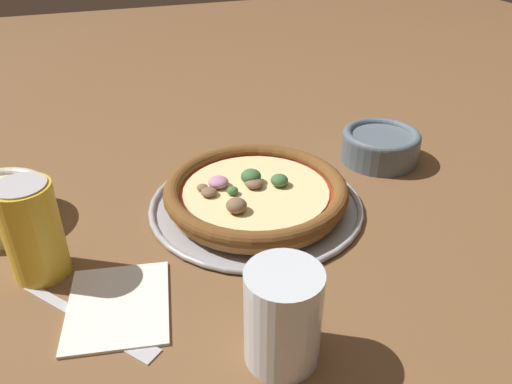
{
  "coord_description": "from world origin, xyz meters",
  "views": [
    {
      "loc": [
        -0.21,
        -0.58,
        0.4
      ],
      "look_at": [
        0.0,
        0.0,
        0.03
      ],
      "focal_mm": 35.0,
      "sensor_mm": 36.0,
      "label": 1
    }
  ],
  "objects": [
    {
      "name": "ground_plane",
      "position": [
        0.0,
        0.0,
        0.0
      ],
      "size": [
        3.0,
        3.0,
        0.0
      ],
      "primitive_type": "plane",
      "color": "brown"
    },
    {
      "name": "pizza_tray",
      "position": [
        0.0,
        0.0,
        0.0
      ],
      "size": [
        0.31,
        0.31,
        0.01
      ],
      "color": "#9E9EA3",
      "rests_on": "ground_plane"
    },
    {
      "name": "pizza",
      "position": [
        -0.0,
        0.0,
        0.03
      ],
      "size": [
        0.27,
        0.27,
        0.04
      ],
      "color": "#BC7F42",
      "rests_on": "pizza_tray"
    },
    {
      "name": "bowl_near",
      "position": [
        0.25,
        0.07,
        0.03
      ],
      "size": [
        0.13,
        0.13,
        0.05
      ],
      "color": "slate",
      "rests_on": "ground_plane"
    },
    {
      "name": "drinking_cup",
      "position": [
        -0.07,
        -0.26,
        0.05
      ],
      "size": [
        0.07,
        0.07,
        0.11
      ],
      "color": "silver",
      "rests_on": "ground_plane"
    },
    {
      "name": "napkin",
      "position": [
        -0.21,
        -0.14,
        0.0
      ],
      "size": [
        0.13,
        0.15,
        0.01
      ],
      "rotation": [
        0.0,
        0.0,
        -0.18
      ],
      "color": "white",
      "rests_on": "ground_plane"
    },
    {
      "name": "fork",
      "position": [
        -0.24,
        -0.16,
        0.0
      ],
      "size": [
        0.13,
        0.17,
        0.0
      ],
      "rotation": [
        0.0,
        0.0,
        11.66
      ],
      "color": "#B7B7BC",
      "rests_on": "ground_plane"
    },
    {
      "name": "beverage_can",
      "position": [
        -0.29,
        -0.05,
        0.06
      ],
      "size": [
        0.07,
        0.07,
        0.12
      ],
      "color": "gold",
      "rests_on": "ground_plane"
    }
  ]
}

